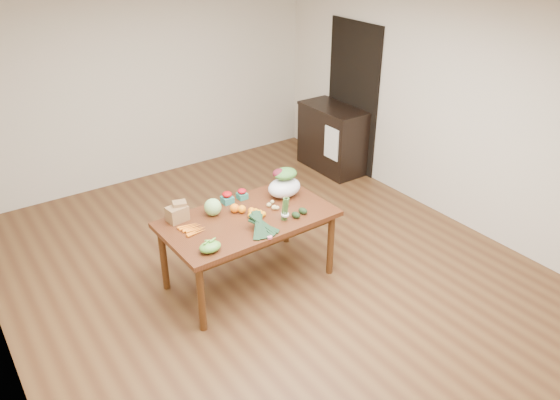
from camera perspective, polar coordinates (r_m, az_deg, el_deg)
floor at (r=5.80m, az=-1.05°, el=-7.64°), size 6.00×6.00×0.00m
ceiling at (r=4.76m, az=-1.35°, el=19.77°), size 5.00×6.00×0.02m
room_walls at (r=5.13m, az=-1.18°, el=4.69°), size 5.02×6.02×2.70m
dining_table at (r=5.50m, az=-3.28°, el=-5.16°), size 1.68×0.96×0.75m
doorway_dark at (r=7.87m, az=7.58°, el=10.53°), size 0.02×1.00×2.10m
cabinet at (r=7.96m, az=5.46°, el=6.43°), size 0.52×1.02×0.94m
dish_towel at (r=7.57m, az=5.39°, el=5.91°), size 0.02×0.28×0.45m
paper_bag at (r=5.28m, az=-10.70°, el=-1.27°), size 0.26×0.22×0.18m
cabbage at (r=5.33m, az=-7.03°, el=-0.74°), size 0.17×0.17×0.17m
strawberry_basket_a at (r=5.55m, az=-5.53°, el=0.15°), size 0.11×0.11×0.10m
strawberry_basket_b at (r=5.63m, az=-3.99°, el=0.55°), size 0.10×0.10×0.09m
orange_a at (r=5.38m, az=-4.77°, el=-0.85°), size 0.09×0.09×0.09m
orange_b at (r=5.36m, az=-4.00°, el=-0.96°), size 0.08×0.08×0.08m
orange_c at (r=5.34m, az=-3.00°, el=-1.14°), size 0.07×0.07×0.07m
mandarin_cluster at (r=5.28m, az=-2.40°, el=-1.39°), size 0.18×0.18×0.09m
carrots at (r=5.15m, az=-9.05°, el=-2.96°), size 0.22×0.22×0.03m
snap_pea_bag at (r=4.80m, az=-7.31°, el=-4.87°), size 0.20×0.15×0.09m
kale_bunch at (r=4.99m, az=-1.75°, el=-2.74°), size 0.33×0.41×0.16m
asparagus_bundle at (r=5.18m, az=0.53°, el=-0.93°), size 0.08×0.12×0.26m
potato_a at (r=5.42m, az=-0.61°, el=-0.78°), size 0.06×0.05×0.05m
potato_b at (r=5.41m, az=-0.29°, el=-0.83°), size 0.05×0.04×0.04m
potato_c at (r=5.53m, az=-0.82°, el=-0.19°), size 0.04×0.04×0.04m
potato_d at (r=5.47m, az=-1.17°, el=-0.50°), size 0.05×0.05×0.04m
potato_e at (r=5.48m, az=0.68°, el=-0.46°), size 0.05×0.05×0.04m
avocado_a at (r=5.27m, az=1.67°, el=-1.58°), size 0.09×0.11×0.06m
avocado_b at (r=5.34m, az=2.40°, el=-1.15°), size 0.09×0.11×0.07m
salad_bag at (r=5.62m, az=0.46°, el=1.68°), size 0.37×0.28×0.28m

